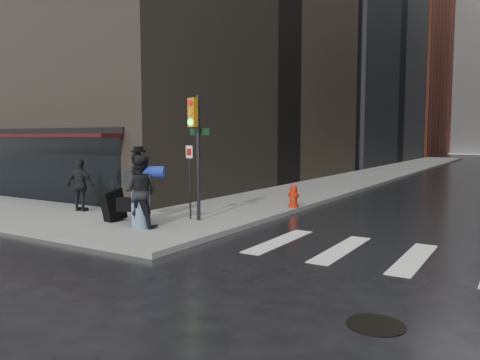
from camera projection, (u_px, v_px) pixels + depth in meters
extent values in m
plane|color=black|center=(147.00, 233.00, 12.63)|extent=(140.00, 140.00, 0.00)
cube|color=slate|center=(393.00, 170.00, 35.51)|extent=(4.00, 50.00, 0.15)
cube|color=silver|center=(280.00, 241.00, 11.65)|extent=(0.50, 3.00, 0.01)
cube|color=silver|center=(341.00, 249.00, 10.81)|extent=(0.50, 3.00, 0.01)
cube|color=silver|center=(414.00, 258.00, 9.97)|extent=(0.50, 3.00, 0.01)
cube|color=slate|center=(299.00, 3.00, 50.09)|extent=(22.00, 24.00, 34.00)
cube|color=maroon|center=(365.00, 68.00, 70.80)|extent=(22.00, 20.00, 26.00)
cube|color=black|center=(47.00, 168.00, 17.90)|extent=(8.00, 0.12, 2.60)
cube|color=#330B0C|center=(34.00, 136.00, 17.36)|extent=(8.40, 1.10, 0.12)
cube|color=black|center=(44.00, 131.00, 17.71)|extent=(8.40, 0.08, 0.22)
imported|color=black|center=(139.00, 187.00, 13.50)|extent=(0.78, 0.56, 2.01)
cylinder|color=black|center=(138.00, 151.00, 13.40)|extent=(0.43, 0.43, 0.05)
cylinder|color=black|center=(138.00, 149.00, 13.40)|extent=(0.27, 0.27, 0.16)
cube|color=black|center=(130.00, 177.00, 13.62)|extent=(0.44, 0.18, 0.35)
cube|color=black|center=(113.00, 205.00, 13.55)|extent=(0.42, 0.81, 1.02)
cylinder|color=black|center=(113.00, 187.00, 13.50)|extent=(0.04, 0.04, 0.47)
imported|color=black|center=(140.00, 192.00, 12.56)|extent=(1.14, 1.01, 1.96)
cube|color=black|center=(128.00, 204.00, 12.89)|extent=(0.66, 0.49, 0.37)
cylinder|color=navy|center=(153.00, 172.00, 12.57)|extent=(0.67, 0.56, 0.31)
imported|color=black|center=(81.00, 185.00, 15.41)|extent=(1.08, 0.62, 1.73)
cylinder|color=black|center=(198.00, 158.00, 13.60)|extent=(0.11, 0.11, 3.64)
cube|color=orange|center=(193.00, 112.00, 13.33)|extent=(0.28, 0.21, 0.82)
cylinder|color=red|center=(190.00, 103.00, 13.24)|extent=(0.19, 0.08, 0.18)
cylinder|color=orange|center=(190.00, 112.00, 13.27)|extent=(0.19, 0.08, 0.18)
cylinder|color=#19E533|center=(190.00, 122.00, 13.29)|extent=(0.19, 0.08, 0.18)
cylinder|color=black|center=(190.00, 183.00, 13.91)|extent=(0.05, 0.05, 2.19)
cube|color=white|center=(189.00, 152.00, 13.80)|extent=(0.27, 0.07, 0.36)
cube|color=black|center=(200.00, 132.00, 13.60)|extent=(0.81, 0.18, 0.20)
cylinder|color=#B11D0A|center=(293.00, 206.00, 16.27)|extent=(0.35, 0.35, 0.11)
cylinder|color=#B11D0A|center=(294.00, 198.00, 16.25)|extent=(0.26, 0.26, 0.65)
sphere|color=#B11D0A|center=(294.00, 188.00, 16.21)|extent=(0.24, 0.24, 0.24)
cylinder|color=#B11D0A|center=(294.00, 195.00, 16.24)|extent=(0.46, 0.31, 0.15)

